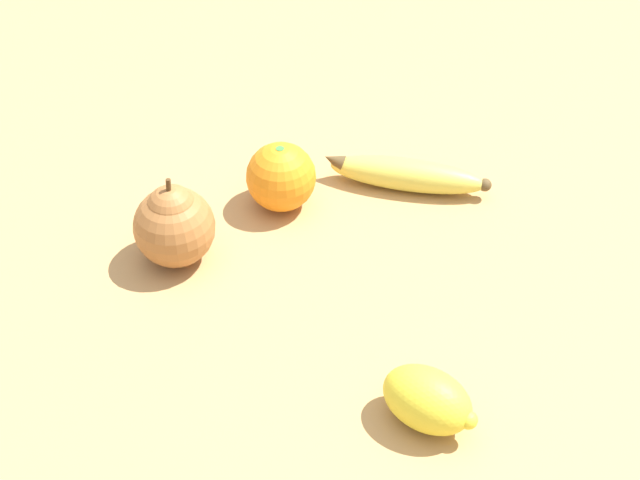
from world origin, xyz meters
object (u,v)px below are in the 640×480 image
orange (281,177)px  lemon (428,400)px  pear (174,224)px  banana (406,174)px

orange → lemon: (-0.28, 0.17, -0.01)m
orange → pear: (0.04, 0.13, 0.01)m
orange → banana: bearing=-133.7°
banana → lemon: bearing=101.5°
orange → pear: pear is taller
pear → lemon: pear is taller
lemon → banana: bearing=-56.8°
pear → orange: bearing=-106.4°
pear → lemon: (-0.32, 0.04, -0.02)m
banana → orange: orange is taller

